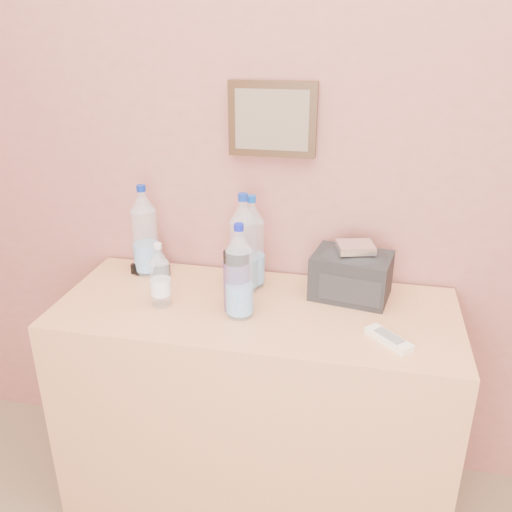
{
  "coord_description": "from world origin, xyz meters",
  "views": [
    {
      "loc": [
        0.15,
        0.15,
        1.7
      ],
      "look_at": [
        -0.18,
        1.71,
        1.01
      ],
      "focal_mm": 38.0,
      "sensor_mm": 36.0,
      "label": 1
    }
  ],
  "objects_px": {
    "pet_large_b": "(243,249)",
    "sunglasses": "(151,269)",
    "pet_large_a": "(145,235)",
    "pet_large_c": "(251,247)",
    "dresser": "(256,407)",
    "pet_large_d": "(239,276)",
    "ac_remote": "(389,339)",
    "nalgene_bottle": "(237,280)",
    "toiletry_bag": "(351,273)",
    "foil_packet": "(355,247)",
    "pet_small": "(160,279)"
  },
  "relations": [
    {
      "from": "pet_large_c",
      "to": "sunglasses",
      "type": "bearing_deg",
      "value": 179.06
    },
    {
      "from": "ac_remote",
      "to": "foil_packet",
      "type": "xyz_separation_m",
      "value": [
        -0.12,
        0.27,
        0.18
      ]
    },
    {
      "from": "foil_packet",
      "to": "pet_small",
      "type": "bearing_deg",
      "value": -163.17
    },
    {
      "from": "toiletry_bag",
      "to": "foil_packet",
      "type": "relative_size",
      "value": 2.17
    },
    {
      "from": "pet_large_b",
      "to": "pet_small",
      "type": "distance_m",
      "value": 0.3
    },
    {
      "from": "foil_packet",
      "to": "nalgene_bottle",
      "type": "bearing_deg",
      "value": -156.07
    },
    {
      "from": "pet_large_b",
      "to": "pet_small",
      "type": "relative_size",
      "value": 1.59
    },
    {
      "from": "pet_large_b",
      "to": "ac_remote",
      "type": "bearing_deg",
      "value": -26.75
    },
    {
      "from": "dresser",
      "to": "foil_packet",
      "type": "relative_size",
      "value": 11.3
    },
    {
      "from": "pet_large_b",
      "to": "nalgene_bottle",
      "type": "xyz_separation_m",
      "value": [
        0.01,
        -0.15,
        -0.05
      ]
    },
    {
      "from": "pet_large_a",
      "to": "pet_small",
      "type": "relative_size",
      "value": 1.54
    },
    {
      "from": "sunglasses",
      "to": "toiletry_bag",
      "type": "relative_size",
      "value": 0.58
    },
    {
      "from": "dresser",
      "to": "ac_remote",
      "type": "relative_size",
      "value": 8.58
    },
    {
      "from": "pet_large_a",
      "to": "pet_large_b",
      "type": "relative_size",
      "value": 0.97
    },
    {
      "from": "pet_small",
      "to": "pet_large_d",
      "type": "bearing_deg",
      "value": -2.56
    },
    {
      "from": "dresser",
      "to": "sunglasses",
      "type": "height_order",
      "value": "sunglasses"
    },
    {
      "from": "pet_large_b",
      "to": "dresser",
      "type": "bearing_deg",
      "value": -60.11
    },
    {
      "from": "pet_large_a",
      "to": "toiletry_bag",
      "type": "xyz_separation_m",
      "value": [
        0.76,
        -0.04,
        -0.06
      ]
    },
    {
      "from": "pet_large_d",
      "to": "pet_small",
      "type": "relative_size",
      "value": 1.42
    },
    {
      "from": "sunglasses",
      "to": "ac_remote",
      "type": "xyz_separation_m",
      "value": [
        0.87,
        -0.3,
        -0.01
      ]
    },
    {
      "from": "pet_large_d",
      "to": "foil_packet",
      "type": "height_order",
      "value": "pet_large_d"
    },
    {
      "from": "dresser",
      "to": "foil_packet",
      "type": "distance_m",
      "value": 0.69
    },
    {
      "from": "pet_large_a",
      "to": "pet_large_c",
      "type": "height_order",
      "value": "pet_large_a"
    },
    {
      "from": "pet_large_b",
      "to": "foil_packet",
      "type": "relative_size",
      "value": 2.98
    },
    {
      "from": "sunglasses",
      "to": "pet_large_b",
      "type": "bearing_deg",
      "value": -13.21
    },
    {
      "from": "pet_large_d",
      "to": "nalgene_bottle",
      "type": "height_order",
      "value": "pet_large_d"
    },
    {
      "from": "pet_large_a",
      "to": "nalgene_bottle",
      "type": "xyz_separation_m",
      "value": [
        0.4,
        -0.21,
        -0.04
      ]
    },
    {
      "from": "pet_large_b",
      "to": "sunglasses",
      "type": "height_order",
      "value": "pet_large_b"
    },
    {
      "from": "toiletry_bag",
      "to": "foil_packet",
      "type": "bearing_deg",
      "value": -45.56
    },
    {
      "from": "nalgene_bottle",
      "to": "pet_large_b",
      "type": "bearing_deg",
      "value": 94.43
    },
    {
      "from": "nalgene_bottle",
      "to": "ac_remote",
      "type": "bearing_deg",
      "value": -12.17
    },
    {
      "from": "pet_large_a",
      "to": "sunglasses",
      "type": "xyz_separation_m",
      "value": [
        0.02,
        -0.01,
        -0.13
      ]
    },
    {
      "from": "pet_large_a",
      "to": "ac_remote",
      "type": "relative_size",
      "value": 2.19
    },
    {
      "from": "pet_large_b",
      "to": "nalgene_bottle",
      "type": "bearing_deg",
      "value": -85.57
    },
    {
      "from": "dresser",
      "to": "sunglasses",
      "type": "xyz_separation_m",
      "value": [
        -0.44,
        0.17,
        0.43
      ]
    },
    {
      "from": "pet_large_c",
      "to": "toiletry_bag",
      "type": "bearing_deg",
      "value": -2.5
    },
    {
      "from": "dresser",
      "to": "pet_large_a",
      "type": "xyz_separation_m",
      "value": [
        -0.45,
        0.18,
        0.57
      ]
    },
    {
      "from": "pet_large_d",
      "to": "toiletry_bag",
      "type": "bearing_deg",
      "value": 31.6
    },
    {
      "from": "pet_large_a",
      "to": "sunglasses",
      "type": "relative_size",
      "value": 2.3
    },
    {
      "from": "pet_large_b",
      "to": "pet_large_c",
      "type": "bearing_deg",
      "value": 65.92
    },
    {
      "from": "pet_large_c",
      "to": "foil_packet",
      "type": "relative_size",
      "value": 2.83
    },
    {
      "from": "pet_large_d",
      "to": "ac_remote",
      "type": "relative_size",
      "value": 2.02
    },
    {
      "from": "dresser",
      "to": "pet_large_b",
      "type": "xyz_separation_m",
      "value": [
        -0.07,
        0.12,
        0.57
      ]
    },
    {
      "from": "sunglasses",
      "to": "foil_packet",
      "type": "relative_size",
      "value": 1.25
    },
    {
      "from": "pet_large_b",
      "to": "nalgene_bottle",
      "type": "distance_m",
      "value": 0.15
    },
    {
      "from": "sunglasses",
      "to": "nalgene_bottle",
      "type": "bearing_deg",
      "value": -32.78
    },
    {
      "from": "pet_large_a",
      "to": "pet_large_b",
      "type": "height_order",
      "value": "pet_large_b"
    },
    {
      "from": "pet_small",
      "to": "toiletry_bag",
      "type": "bearing_deg",
      "value": 17.88
    },
    {
      "from": "pet_large_c",
      "to": "pet_large_d",
      "type": "height_order",
      "value": "pet_large_c"
    },
    {
      "from": "pet_large_c",
      "to": "ac_remote",
      "type": "xyz_separation_m",
      "value": [
        0.48,
        -0.29,
        -0.14
      ]
    }
  ]
}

